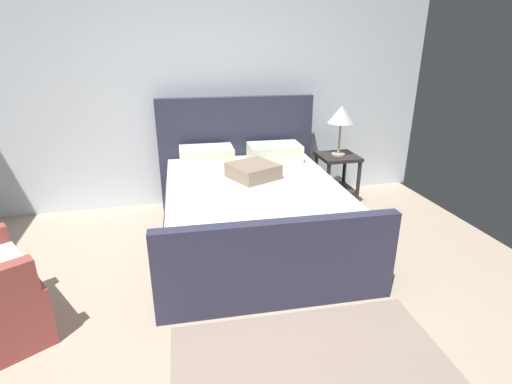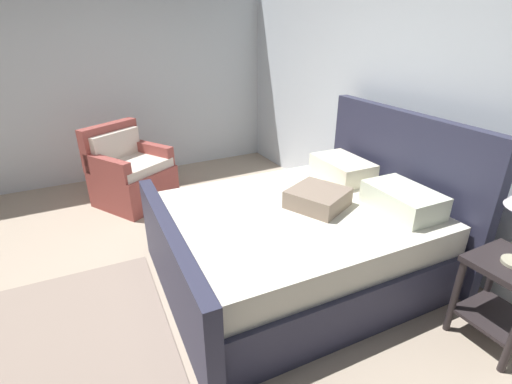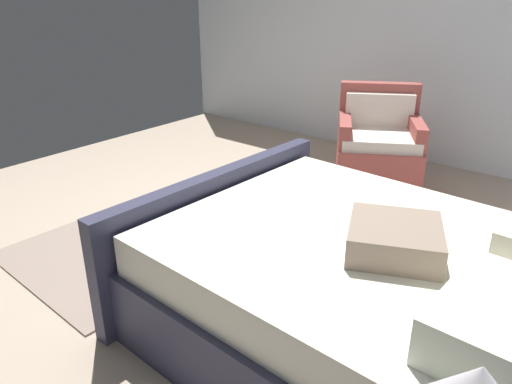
# 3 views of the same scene
# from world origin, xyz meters

# --- Properties ---
(ground_plane) EXTENTS (5.38, 5.28, 0.02)m
(ground_plane) POSITION_xyz_m (0.00, 0.00, -0.01)
(ground_plane) COLOR tan
(wall_back) EXTENTS (5.50, 0.12, 2.63)m
(wall_back) POSITION_xyz_m (0.00, 2.70, 1.32)
(wall_back) COLOR silver
(wall_back) RESTS_ON ground
(wall_side_left) EXTENTS (0.12, 5.40, 2.63)m
(wall_side_left) POSITION_xyz_m (-2.75, 0.00, 1.32)
(wall_side_left) COLOR silver
(wall_side_left) RESTS_ON ground
(bed) EXTENTS (1.84, 2.20, 1.27)m
(bed) POSITION_xyz_m (0.32, 1.49, 0.35)
(bed) COLOR #2D2E45
(bed) RESTS_ON ground
(nightstand_right) EXTENTS (0.44, 0.44, 0.60)m
(nightstand_right) POSITION_xyz_m (1.52, 2.19, 0.40)
(nightstand_right) COLOR #2B2426
(nightstand_right) RESTS_ON ground
(armchair) EXTENTS (0.99, 0.99, 0.90)m
(armchair) POSITION_xyz_m (-1.75, 0.49, 0.35)
(armchair) COLOR #9E4841
(armchair) RESTS_ON ground
(area_rug) EXTENTS (1.75, 1.35, 0.01)m
(area_rug) POSITION_xyz_m (0.32, -0.33, 0.01)
(area_rug) COLOR gray
(area_rug) RESTS_ON ground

